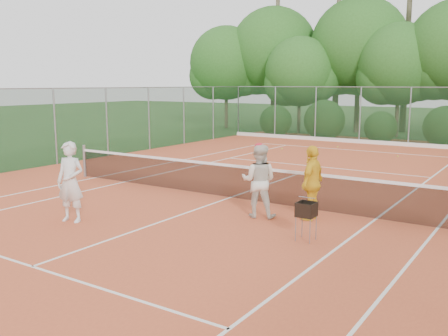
% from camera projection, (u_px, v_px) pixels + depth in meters
% --- Properties ---
extents(ground, '(120.00, 120.00, 0.00)m').
position_uv_depth(ground, '(229.00, 199.00, 14.02)').
color(ground, '#254C1B').
rests_on(ground, ground).
extents(clay_court, '(18.00, 36.00, 0.02)m').
position_uv_depth(clay_court, '(229.00, 198.00, 14.01)').
color(clay_court, '#CA552E').
rests_on(clay_court, ground).
extents(tennis_net, '(11.97, 0.10, 1.10)m').
position_uv_depth(tennis_net, '(229.00, 180.00, 13.93)').
color(tennis_net, gray).
rests_on(tennis_net, clay_court).
extents(player_white, '(0.77, 0.61, 1.87)m').
position_uv_depth(player_white, '(70.00, 182.00, 11.48)').
color(player_white, silver).
rests_on(player_white, clay_court).
extents(player_center_grp, '(1.02, 0.90, 1.80)m').
position_uv_depth(player_center_grp, '(259.00, 181.00, 11.89)').
color(player_center_grp, beige).
rests_on(player_center_grp, clay_court).
extents(player_yellow, '(0.45, 1.04, 1.76)m').
position_uv_depth(player_yellow, '(312.00, 183.00, 11.67)').
color(player_yellow, yellow).
rests_on(player_yellow, clay_court).
extents(ball_hopper, '(0.35, 0.35, 0.80)m').
position_uv_depth(ball_hopper, '(306.00, 210.00, 10.10)').
color(ball_hopper, gray).
rests_on(ball_hopper, clay_court).
extents(stray_ball_a, '(0.07, 0.07, 0.07)m').
position_uv_depth(stray_ball_a, '(282.00, 149.00, 24.41)').
color(stray_ball_a, gold).
rests_on(stray_ball_a, clay_court).
extents(stray_ball_b, '(0.07, 0.07, 0.07)m').
position_uv_depth(stray_ball_b, '(338.00, 147.00, 25.14)').
color(stray_ball_b, '#D2E535').
rests_on(stray_ball_b, clay_court).
extents(stray_ball_c, '(0.07, 0.07, 0.07)m').
position_uv_depth(stray_ball_c, '(398.00, 156.00, 21.85)').
color(stray_ball_c, gold).
rests_on(stray_ball_c, clay_court).
extents(court_markings, '(11.03, 23.83, 0.01)m').
position_uv_depth(court_markings, '(229.00, 198.00, 14.01)').
color(court_markings, white).
rests_on(court_markings, clay_court).
extents(fence_back, '(18.07, 0.07, 3.00)m').
position_uv_depth(fence_back, '(384.00, 116.00, 26.11)').
color(fence_back, '#19381E').
rests_on(fence_back, clay_court).
extents(tropical_treeline, '(32.10, 8.49, 15.03)m').
position_uv_depth(tropical_treeline, '(438.00, 50.00, 29.03)').
color(tropical_treeline, brown).
rests_on(tropical_treeline, ground).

